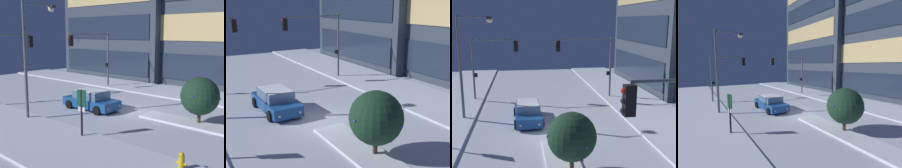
% 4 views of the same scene
% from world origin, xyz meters
% --- Properties ---
extents(ground, '(52.00, 52.00, 0.00)m').
position_xyz_m(ground, '(0.00, 0.00, 0.00)').
color(ground, silver).
extents(curb_strip_near, '(52.00, 5.20, 0.14)m').
position_xyz_m(curb_strip_near, '(0.00, -8.24, 0.07)').
color(curb_strip_near, silver).
rests_on(curb_strip_near, ground).
extents(curb_strip_far, '(52.00, 5.20, 0.14)m').
position_xyz_m(curb_strip_far, '(0.00, 8.24, 0.07)').
color(curb_strip_far, silver).
rests_on(curb_strip_far, ground).
extents(median_strip, '(9.00, 1.80, 0.14)m').
position_xyz_m(median_strip, '(5.78, -0.02, 0.07)').
color(median_strip, silver).
rests_on(median_strip, ground).
extents(office_tower_secondary, '(15.63, 12.00, 21.34)m').
position_xyz_m(office_tower_secondary, '(-13.69, 16.94, 10.67)').
color(office_tower_secondary, '#384251').
rests_on(office_tower_secondary, ground).
extents(car_near, '(4.64, 2.19, 1.49)m').
position_xyz_m(car_near, '(-2.76, -1.65, 0.71)').
color(car_near, '#19478C').
rests_on(car_near, ground).
extents(traffic_light_corner_near_left, '(0.32, 4.33, 5.83)m').
position_xyz_m(traffic_light_corner_near_left, '(-9.51, -4.77, 4.01)').
color(traffic_light_corner_near_left, '#565960').
rests_on(traffic_light_corner_near_left, ground).
extents(traffic_light_corner_far_left, '(0.32, 5.43, 5.85)m').
position_xyz_m(traffic_light_corner_far_left, '(-8.73, 4.30, 4.09)').
color(traffic_light_corner_far_left, '#565960').
rests_on(traffic_light_corner_far_left, ground).
extents(street_lamp_arched, '(0.56, 2.58, 7.82)m').
position_xyz_m(street_lamp_arched, '(-3.92, -5.80, 5.06)').
color(street_lamp_arched, '#565960').
rests_on(street_lamp_arched, ground).
extents(parking_info_sign, '(0.55, 0.19, 2.73)m').
position_xyz_m(parking_info_sign, '(1.60, -6.47, 1.75)').
color(parking_info_sign, black).
rests_on(parking_info_sign, ground).
extents(decorated_tree_median, '(2.44, 2.48, 3.08)m').
position_xyz_m(decorated_tree_median, '(5.15, 0.31, 1.85)').
color(decorated_tree_median, '#473323').
rests_on(decorated_tree_median, ground).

